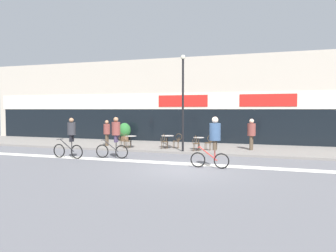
{
  "coord_description": "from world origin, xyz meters",
  "views": [
    {
      "loc": [
        3.67,
        -13.0,
        2.51
      ],
      "look_at": [
        -2.82,
        6.21,
        1.47
      ],
      "focal_mm": 35.0,
      "sensor_mm": 36.0,
      "label": 1
    }
  ],
  "objects_px": {
    "bistro_table_1": "(168,139)",
    "bistro_table_2": "(199,141)",
    "cyclist_0": "(214,137)",
    "pedestrian_far_end": "(251,131)",
    "cafe_chair_2_near": "(196,142)",
    "pedestrian_near_end": "(107,131)",
    "bistro_table_0": "(131,139)",
    "cafe_chair_1_near": "(164,140)",
    "cafe_chair_1_side": "(177,140)",
    "planter_pot": "(125,131)",
    "cafe_chair_2_side": "(209,142)",
    "lamp_post": "(183,96)",
    "cyclist_2": "(115,135)",
    "cyclist_1": "(70,136)",
    "cafe_chair_0_near": "(126,140)",
    "cafe_chair_0_side": "(122,139)"
  },
  "relations": [
    {
      "from": "bistro_table_1",
      "to": "bistro_table_2",
      "type": "xyz_separation_m",
      "value": [
        2.08,
        -0.42,
        -0.03
      ]
    },
    {
      "from": "cyclist_0",
      "to": "pedestrian_far_end",
      "type": "xyz_separation_m",
      "value": [
        1.09,
        6.01,
        -0.11
      ]
    },
    {
      "from": "bistro_table_1",
      "to": "cafe_chair_2_near",
      "type": "bearing_deg",
      "value": -26.75
    },
    {
      "from": "pedestrian_near_end",
      "to": "pedestrian_far_end",
      "type": "height_order",
      "value": "pedestrian_far_end"
    },
    {
      "from": "bistro_table_0",
      "to": "pedestrian_far_end",
      "type": "xyz_separation_m",
      "value": [
        7.3,
        1.03,
        0.58
      ]
    },
    {
      "from": "cafe_chair_1_near",
      "to": "cafe_chair_1_side",
      "type": "xyz_separation_m",
      "value": [
        0.63,
        0.63,
        0.0
      ]
    },
    {
      "from": "bistro_table_1",
      "to": "pedestrian_far_end",
      "type": "relative_size",
      "value": 0.43
    },
    {
      "from": "cafe_chair_1_side",
      "to": "planter_pot",
      "type": "bearing_deg",
      "value": -36.78
    },
    {
      "from": "bistro_table_0",
      "to": "bistro_table_1",
      "type": "xyz_separation_m",
      "value": [
        2.29,
        0.45,
        0.04
      ]
    },
    {
      "from": "cafe_chair_2_side",
      "to": "lamp_post",
      "type": "bearing_deg",
      "value": 35.93
    },
    {
      "from": "cyclist_2",
      "to": "bistro_table_2",
      "type": "bearing_deg",
      "value": -136.59
    },
    {
      "from": "cyclist_2",
      "to": "cafe_chair_1_near",
      "type": "bearing_deg",
      "value": -115.43
    },
    {
      "from": "pedestrian_far_end",
      "to": "planter_pot",
      "type": "bearing_deg",
      "value": 179.29
    },
    {
      "from": "cyclist_0",
      "to": "pedestrian_near_end",
      "type": "height_order",
      "value": "cyclist_0"
    },
    {
      "from": "planter_pot",
      "to": "cyclist_2",
      "type": "bearing_deg",
      "value": -67.27
    },
    {
      "from": "planter_pot",
      "to": "cyclist_1",
      "type": "distance_m",
      "value": 8.16
    },
    {
      "from": "cafe_chair_0_near",
      "to": "lamp_post",
      "type": "height_order",
      "value": "lamp_post"
    },
    {
      "from": "cafe_chair_1_near",
      "to": "cafe_chair_1_side",
      "type": "distance_m",
      "value": 0.89
    },
    {
      "from": "bistro_table_0",
      "to": "pedestrian_far_end",
      "type": "distance_m",
      "value": 7.4
    },
    {
      "from": "cyclist_0",
      "to": "cyclist_2",
      "type": "height_order",
      "value": "cyclist_0"
    },
    {
      "from": "bistro_table_1",
      "to": "planter_pot",
      "type": "distance_m",
      "value": 5.45
    },
    {
      "from": "cyclist_1",
      "to": "pedestrian_near_end",
      "type": "bearing_deg",
      "value": -80.11
    },
    {
      "from": "cafe_chair_2_side",
      "to": "cyclist_2",
      "type": "height_order",
      "value": "cyclist_2"
    },
    {
      "from": "bistro_table_1",
      "to": "cafe_chair_0_near",
      "type": "height_order",
      "value": "cafe_chair_0_near"
    },
    {
      "from": "bistro_table_1",
      "to": "cafe_chair_1_side",
      "type": "distance_m",
      "value": 0.63
    },
    {
      "from": "bistro_table_0",
      "to": "planter_pot",
      "type": "bearing_deg",
      "value": 121.65
    },
    {
      "from": "cafe_chair_1_side",
      "to": "cyclist_0",
      "type": "height_order",
      "value": "cyclist_0"
    },
    {
      "from": "cafe_chair_0_side",
      "to": "pedestrian_near_end",
      "type": "bearing_deg",
      "value": 161.18
    },
    {
      "from": "lamp_post",
      "to": "cyclist_0",
      "type": "relative_size",
      "value": 2.48
    },
    {
      "from": "cafe_chair_0_side",
      "to": "cyclist_1",
      "type": "xyz_separation_m",
      "value": [
        -0.63,
        -4.54,
        0.52
      ]
    },
    {
      "from": "cafe_chair_1_near",
      "to": "cyclist_0",
      "type": "distance_m",
      "value": 6.24
    },
    {
      "from": "lamp_post",
      "to": "cafe_chair_1_side",
      "type": "bearing_deg",
      "value": 119.16
    },
    {
      "from": "bistro_table_1",
      "to": "cyclist_2",
      "type": "distance_m",
      "value": 4.5
    },
    {
      "from": "bistro_table_2",
      "to": "cafe_chair_1_near",
      "type": "distance_m",
      "value": 2.09
    },
    {
      "from": "cafe_chair_2_side",
      "to": "pedestrian_near_end",
      "type": "relative_size",
      "value": 0.54
    },
    {
      "from": "cafe_chair_1_near",
      "to": "pedestrian_near_end",
      "type": "bearing_deg",
      "value": 84.47
    },
    {
      "from": "bistro_table_1",
      "to": "lamp_post",
      "type": "distance_m",
      "value": 3.2
    },
    {
      "from": "bistro_table_2",
      "to": "cafe_chair_2_near",
      "type": "distance_m",
      "value": 0.63
    },
    {
      "from": "cafe_chair_0_near",
      "to": "cafe_chair_2_near",
      "type": "distance_m",
      "value": 4.37
    },
    {
      "from": "bistro_table_0",
      "to": "lamp_post",
      "type": "xyz_separation_m",
      "value": [
        3.66,
        -0.88,
        2.61
      ]
    },
    {
      "from": "bistro_table_1",
      "to": "cafe_chair_2_near",
      "type": "height_order",
      "value": "cafe_chair_2_near"
    },
    {
      "from": "bistro_table_2",
      "to": "cafe_chair_1_near",
      "type": "height_order",
      "value": "cafe_chair_1_near"
    },
    {
      "from": "cafe_chair_0_near",
      "to": "cafe_chair_1_near",
      "type": "xyz_separation_m",
      "value": [
        2.29,
        0.45,
        0.0
      ]
    },
    {
      "from": "bistro_table_1",
      "to": "pedestrian_far_end",
      "type": "bearing_deg",
      "value": 6.63
    },
    {
      "from": "cafe_chair_1_side",
      "to": "lamp_post",
      "type": "distance_m",
      "value": 3.02
    },
    {
      "from": "cyclist_0",
      "to": "cyclist_1",
      "type": "bearing_deg",
      "value": -4.28
    },
    {
      "from": "cafe_chair_0_near",
      "to": "pedestrian_near_end",
      "type": "height_order",
      "value": "pedestrian_near_end"
    },
    {
      "from": "cafe_chair_2_side",
      "to": "bistro_table_1",
      "type": "bearing_deg",
      "value": -7.05
    },
    {
      "from": "bistro_table_0",
      "to": "lamp_post",
      "type": "distance_m",
      "value": 4.58
    },
    {
      "from": "bistro_table_0",
      "to": "cyclist_2",
      "type": "height_order",
      "value": "cyclist_2"
    }
  ]
}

